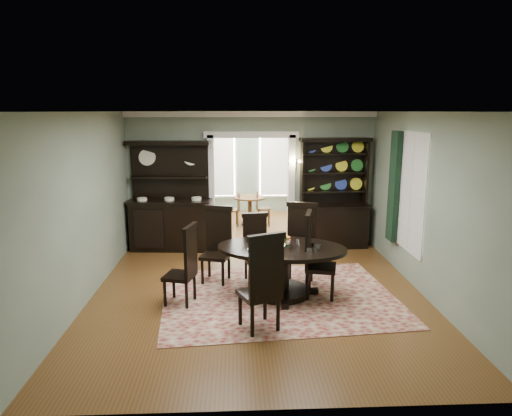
{
  "coord_description": "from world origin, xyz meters",
  "views": [
    {
      "loc": [
        -0.36,
        -7.14,
        3.01
      ],
      "look_at": [
        -0.01,
        0.6,
        1.36
      ],
      "focal_mm": 32.0,
      "sensor_mm": 36.0,
      "label": 1
    }
  ],
  "objects": [
    {
      "name": "parlor",
      "position": [
        0.0,
        5.53,
        1.52
      ],
      "size": [
        3.51,
        3.5,
        3.01
      ],
      "color": "brown",
      "rests_on": "ground"
    },
    {
      "name": "centerpiece",
      "position": [
        0.45,
        -0.04,
        0.89
      ],
      "size": [
        1.19,
        0.77,
        0.2
      ],
      "color": "silver",
      "rests_on": "dining_table"
    },
    {
      "name": "rug",
      "position": [
        0.35,
        -0.12,
        0.01
      ],
      "size": [
        4.01,
        3.21,
        0.01
      ],
      "primitive_type": "cube",
      "rotation": [
        0.0,
        0.0,
        0.09
      ],
      "color": "maroon",
      "rests_on": "floor"
    },
    {
      "name": "room",
      "position": [
        0.0,
        0.04,
        1.58
      ],
      "size": [
        5.51,
        6.01,
        3.01
      ],
      "color": "brown",
      "rests_on": "ground"
    },
    {
      "name": "dining_table",
      "position": [
        0.39,
        -0.02,
        0.58
      ],
      "size": [
        2.33,
        2.29,
        0.84
      ],
      "rotation": [
        0.0,
        0.0,
        -0.19
      ],
      "color": "black",
      "rests_on": "rug"
    },
    {
      "name": "chair_far_left",
      "position": [
        -0.69,
        0.75,
        0.71
      ],
      "size": [
        0.61,
        0.59,
        1.36
      ],
      "rotation": [
        0.0,
        0.0,
        2.86
      ],
      "color": "black",
      "rests_on": "rug"
    },
    {
      "name": "chair_far_mid",
      "position": [
        -0.0,
        0.7,
        0.65
      ],
      "size": [
        0.52,
        0.5,
        1.23
      ],
      "rotation": [
        0.0,
        0.0,
        3.32
      ],
      "color": "black",
      "rests_on": "rug"
    },
    {
      "name": "wall_sconce",
      "position": [
        0.95,
        2.85,
        1.89
      ],
      "size": [
        0.27,
        0.21,
        0.21
      ],
      "color": "#BF7333",
      "rests_on": "back_wall_right"
    },
    {
      "name": "right_window",
      "position": [
        2.69,
        0.93,
        1.6
      ],
      "size": [
        0.15,
        1.47,
        2.12
      ],
      "color": "white",
      "rests_on": "wall_right"
    },
    {
      "name": "parlor_chair_left",
      "position": [
        -0.39,
        4.72,
        0.48
      ],
      "size": [
        0.39,
        0.38,
        0.9
      ],
      "rotation": [
        0.0,
        0.0,
        1.7
      ],
      "color": "brown",
      "rests_on": "parlor_floor"
    },
    {
      "name": "chair_far_right",
      "position": [
        0.77,
        0.55,
        0.76
      ],
      "size": [
        0.68,
        0.66,
        1.44
      ],
      "rotation": [
        0.0,
        0.0,
        2.78
      ],
      "color": "black",
      "rests_on": "rug"
    },
    {
      "name": "parlor_chair_right",
      "position": [
        0.32,
        4.75,
        0.51
      ],
      "size": [
        0.4,
        0.4,
        0.95
      ],
      "rotation": [
        0.0,
        0.0,
        -1.56
      ],
      "color": "brown",
      "rests_on": "parlor_floor"
    },
    {
      "name": "welsh_dresser",
      "position": [
        1.83,
        2.73,
        0.88
      ],
      "size": [
        1.59,
        0.66,
        2.44
      ],
      "rotation": [
        0.0,
        0.0,
        0.06
      ],
      "color": "black",
      "rests_on": "floor"
    },
    {
      "name": "parlor_table",
      "position": [
        0.02,
        4.78,
        0.5
      ],
      "size": [
        0.83,
        0.83,
        0.77
      ],
      "color": "brown",
      "rests_on": "parlor_floor"
    },
    {
      "name": "chair_end_right",
      "position": [
        0.91,
        -0.08,
        0.75
      ],
      "size": [
        0.61,
        0.63,
        1.42
      ],
      "rotation": [
        0.0,
        0.0,
        -1.81
      ],
      "color": "black",
      "rests_on": "rug"
    },
    {
      "name": "chair_near",
      "position": [
        0.0,
        -1.3,
        0.75
      ],
      "size": [
        0.69,
        0.67,
        1.44
      ],
      "rotation": [
        0.0,
        0.0,
        0.41
      ],
      "color": "black",
      "rests_on": "rug"
    },
    {
      "name": "doorway_trim",
      "position": [
        0.0,
        3.0,
        1.62
      ],
      "size": [
        2.08,
        0.25,
        2.57
      ],
      "color": "silver",
      "rests_on": "floor"
    },
    {
      "name": "chair_end_left",
      "position": [
        -1.15,
        -0.31,
        0.68
      ],
      "size": [
        0.56,
        0.58,
        1.3
      ],
      "rotation": [
        0.0,
        0.0,
        1.31
      ],
      "color": "black",
      "rests_on": "rug"
    },
    {
      "name": "sideboard",
      "position": [
        -1.8,
        2.72,
        0.83
      ],
      "size": [
        1.85,
        0.76,
        2.38
      ],
      "rotation": [
        0.0,
        0.0,
        -0.07
      ],
      "color": "black",
      "rests_on": "floor"
    }
  ]
}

